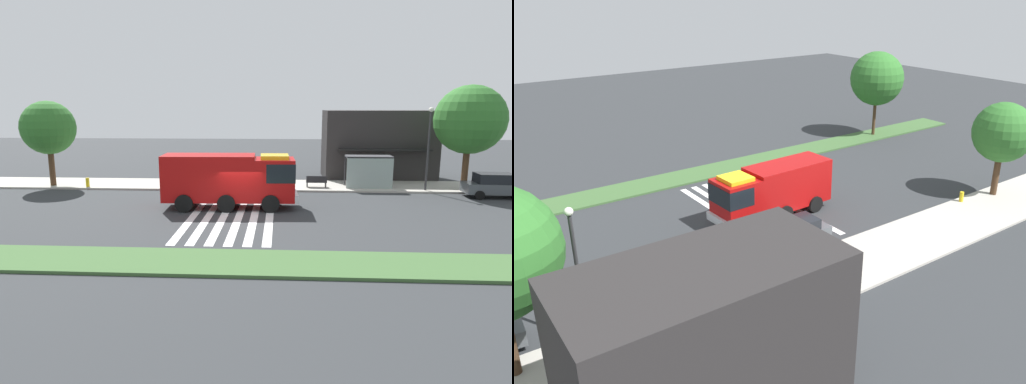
# 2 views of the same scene
# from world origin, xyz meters

# --- Properties ---
(ground_plane) EXTENTS (120.00, 120.00, 0.00)m
(ground_plane) POSITION_xyz_m (0.00, 0.00, 0.00)
(ground_plane) COLOR #2D3033
(sidewalk) EXTENTS (60.00, 4.70, 0.14)m
(sidewalk) POSITION_xyz_m (0.00, 9.28, 0.07)
(sidewalk) COLOR #ADA89E
(sidewalk) RESTS_ON ground_plane
(median_strip) EXTENTS (60.00, 3.00, 0.14)m
(median_strip) POSITION_xyz_m (0.00, -8.43, 0.07)
(median_strip) COLOR #3D6033
(median_strip) RESTS_ON ground_plane
(crosswalk) EXTENTS (4.95, 12.47, 0.01)m
(crosswalk) POSITION_xyz_m (-0.46, 0.00, 0.01)
(crosswalk) COLOR silver
(crosswalk) RESTS_ON ground_plane
(fire_truck) EXTENTS (8.49, 2.93, 3.41)m
(fire_truck) POSITION_xyz_m (-0.60, 1.51, 1.94)
(fire_truck) COLOR #A50C0C
(fire_truck) RESTS_ON ground_plane
(parked_car_west) EXTENTS (4.46, 2.10, 1.66)m
(parked_car_west) POSITION_xyz_m (0.73, 5.73, 0.86)
(parked_car_west) COLOR #474C51
(parked_car_west) RESTS_ON ground_plane
(parked_car_mid) EXTENTS (4.50, 2.18, 1.73)m
(parked_car_mid) POSITION_xyz_m (17.61, 5.73, 0.88)
(parked_car_mid) COLOR #474C51
(parked_car_mid) RESTS_ON ground_plane
(bus_stop_shelter) EXTENTS (3.50, 1.40, 2.46)m
(bus_stop_shelter) POSITION_xyz_m (9.22, 8.25, 1.89)
(bus_stop_shelter) COLOR #4C4C51
(bus_stop_shelter) RESTS_ON sidewalk
(bench_near_shelter) EXTENTS (1.60, 0.50, 0.90)m
(bench_near_shelter) POSITION_xyz_m (5.22, 8.27, 0.59)
(bench_near_shelter) COLOR black
(bench_near_shelter) RESTS_ON sidewalk
(street_lamp) EXTENTS (0.36, 0.36, 6.16)m
(street_lamp) POSITION_xyz_m (13.33, 7.53, 3.77)
(street_lamp) COLOR #2D2D30
(street_lamp) RESTS_ON sidewalk
(storefront_building) EXTENTS (9.52, 5.56, 5.99)m
(storefront_building) POSITION_xyz_m (11.03, 14.00, 2.99)
(storefront_building) COLOR #282626
(storefront_building) RESTS_ON ground_plane
(sidewalk_tree_far_west) EXTENTS (4.15, 4.15, 6.65)m
(sidewalk_tree_far_west) POSITION_xyz_m (-15.76, 7.93, 4.69)
(sidewalk_tree_far_west) COLOR #47301E
(sidewalk_tree_far_west) RESTS_ON sidewalk
(sidewalk_tree_center) EXTENTS (5.06, 5.06, 7.78)m
(sidewalk_tree_center) POSITION_xyz_m (16.29, 7.93, 5.37)
(sidewalk_tree_center) COLOR #47301E
(sidewalk_tree_center) RESTS_ON sidewalk
(fire_hydrant) EXTENTS (0.28, 0.28, 0.70)m
(fire_hydrant) POSITION_xyz_m (-12.72, 7.43, 0.49)
(fire_hydrant) COLOR gold
(fire_hydrant) RESTS_ON sidewalk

